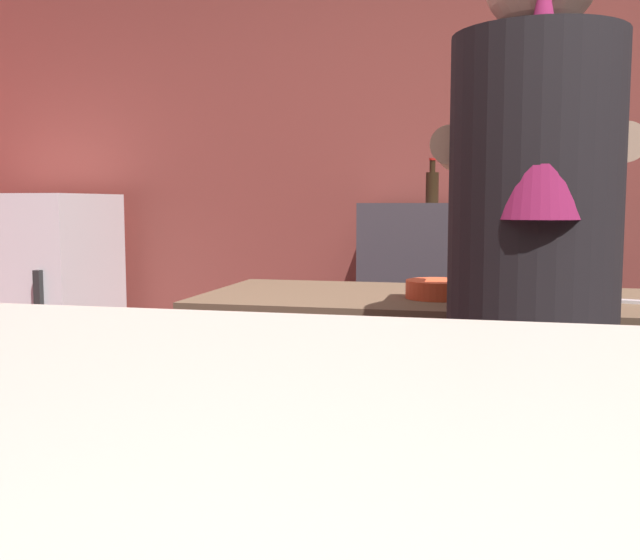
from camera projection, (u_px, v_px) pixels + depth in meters
The scene contains 8 objects.
wall_back at pixel (479, 157), 3.35m from camera, with size 5.20×0.10×2.70m, color brown.
prep_counter at pixel (594, 468), 1.95m from camera, with size 2.10×0.60×0.89m, color brown.
back_shelf at pixel (470, 338), 3.16m from camera, with size 0.93×0.36×1.14m, color #3F3A42.
mini_fridge at pixel (32, 322), 3.45m from camera, with size 0.68×0.58×1.18m.
bartender at pixel (532, 285), 1.50m from camera, with size 0.43×0.51×1.69m.
mixing_bowl at pixel (438, 289), 1.94m from camera, with size 0.17×0.17×0.05m, color #D14929.
bottle_soy at pixel (563, 186), 3.01m from camera, with size 0.06×0.06×0.18m.
bottle_hot_sauce at pixel (432, 186), 3.04m from camera, with size 0.05×0.05×0.18m.
Camera 1 is at (0.08, -1.26, 1.14)m, focal length 41.59 mm.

